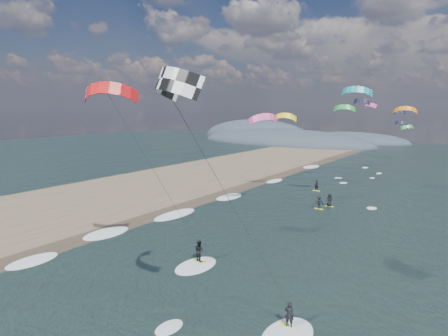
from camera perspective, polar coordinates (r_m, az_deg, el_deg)
The scene contains 9 objects.
ground at distance 28.83m, azimuth -13.09°, elevation -17.37°, with size 260.00×260.00×0.00m, color black.
sand_strip at distance 52.78m, azimuth -22.13°, elevation -5.37°, with size 26.00×240.00×0.00m, color brown.
wet_sand_strip at distance 43.36m, azimuth -13.58°, elevation -8.09°, with size 3.00×240.00×0.00m, color #382D23.
coastal_hills at distance 140.80m, azimuth 8.50°, elevation 4.15°, with size 80.00×41.00×15.00m.
kitesurfer_near_a at distance 18.25m, azimuth -4.69°, elevation 3.74°, with size 7.64×9.05×15.16m.
kitesurfer_near_b at distance 28.43m, azimuth -13.31°, elevation 3.38°, with size 7.22×9.05×15.11m.
far_kitesurfers at distance 51.35m, azimuth 14.70°, elevation -4.41°, with size 5.91×10.25×1.71m.
bg_kite_field at distance 71.70m, azimuth 20.97°, elevation 8.24°, with size 14.49×70.33×8.01m.
shoreline_surf at distance 45.62m, azimuth -8.03°, elevation -7.03°, with size 2.40×79.40×0.11m.
Camera 1 is at (19.72, -16.59, 12.92)m, focal length 30.00 mm.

